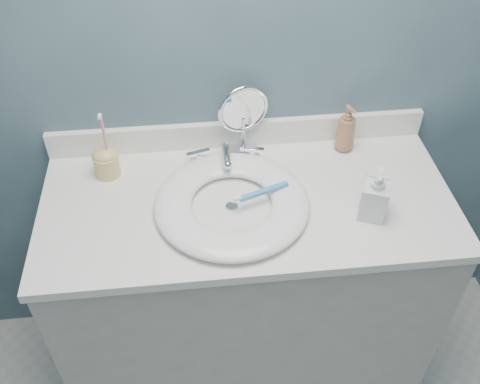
{
  "coord_description": "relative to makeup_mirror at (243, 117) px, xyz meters",
  "views": [
    {
      "loc": [
        -0.14,
        -0.15,
        1.98
      ],
      "look_at": [
        -0.03,
        0.94,
        0.94
      ],
      "focal_mm": 40.0,
      "sensor_mm": 36.0,
      "label": 1
    }
  ],
  "objects": [
    {
      "name": "back_wall",
      "position": [
        -0.01,
        0.05,
        0.19
      ],
      "size": [
        2.2,
        0.02,
        2.4
      ],
      "primitive_type": "cube",
      "color": "#415762",
      "rests_on": "ground"
    },
    {
      "name": "vanity_cabinet",
      "position": [
        -0.01,
        -0.23,
        -0.59
      ],
      "size": [
        1.2,
        0.55,
        0.85
      ],
      "primitive_type": "cube",
      "color": "#BBB6AB",
      "rests_on": "ground"
    },
    {
      "name": "countertop",
      "position": [
        -0.01,
        -0.23,
        -0.15
      ],
      "size": [
        1.22,
        0.57,
        0.03
      ],
      "primitive_type": "cube",
      "color": "white",
      "rests_on": "vanity_cabinet"
    },
    {
      "name": "backsplash",
      "position": [
        -0.01,
        0.03,
        -0.09
      ],
      "size": [
        1.22,
        0.02,
        0.09
      ],
      "primitive_type": "cube",
      "color": "white",
      "rests_on": "countertop"
    },
    {
      "name": "basin",
      "position": [
        -0.06,
        -0.26,
        -0.11
      ],
      "size": [
        0.45,
        0.45,
        0.04
      ],
      "primitive_type": null,
      "color": "white",
      "rests_on": "countertop"
    },
    {
      "name": "drain",
      "position": [
        -0.06,
        -0.26,
        -0.13
      ],
      "size": [
        0.04,
        0.04,
        0.01
      ],
      "primitive_type": "cylinder",
      "color": "silver",
      "rests_on": "countertop"
    },
    {
      "name": "faucet",
      "position": [
        -0.06,
        -0.06,
        -0.11
      ],
      "size": [
        0.25,
        0.13,
        0.07
      ],
      "color": "silver",
      "rests_on": "countertop"
    },
    {
      "name": "makeup_mirror",
      "position": [
        0.0,
        0.0,
        0.0
      ],
      "size": [
        0.16,
        0.09,
        0.24
      ],
      "rotation": [
        0.0,
        0.0,
        0.26
      ],
      "color": "silver",
      "rests_on": "countertop"
    },
    {
      "name": "soap_bottle_amber",
      "position": [
        0.33,
        -0.02,
        -0.05
      ],
      "size": [
        0.08,
        0.08,
        0.16
      ],
      "primitive_type": "imported",
      "rotation": [
        0.0,
        0.0,
        0.36
      ],
      "color": "#9B6646",
      "rests_on": "countertop"
    },
    {
      "name": "soap_bottle_clear",
      "position": [
        0.33,
        -0.33,
        -0.05
      ],
      "size": [
        0.1,
        0.1,
        0.17
      ],
      "primitive_type": "imported",
      "rotation": [
        0.0,
        0.0,
        -0.39
      ],
      "color": "silver",
      "rests_on": "countertop"
    },
    {
      "name": "toothbrush_holder",
      "position": [
        -0.43,
        -0.07,
        -0.08
      ],
      "size": [
        0.08,
        0.08,
        0.22
      ],
      "rotation": [
        0.0,
        0.0,
        0.31
      ],
      "color": "#DBBB6D",
      "rests_on": "countertop"
    },
    {
      "name": "toothbrush_lying",
      "position": [
        0.03,
        -0.25,
        -0.09
      ],
      "size": [
        0.17,
        0.07,
        0.02
      ],
      "rotation": [
        0.0,
        0.0,
        0.35
      ],
      "color": "#3A8FD1",
      "rests_on": "basin"
    }
  ]
}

